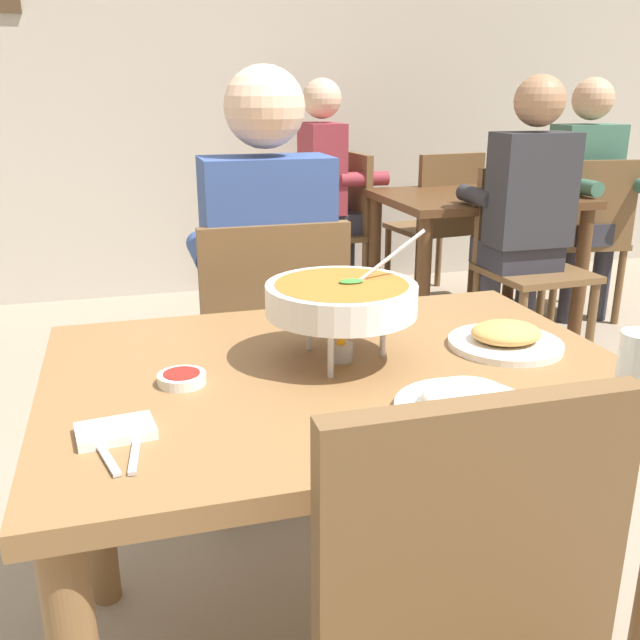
{
  "coord_description": "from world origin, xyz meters",
  "views": [
    {
      "loc": [
        -0.39,
        -1.22,
        1.24
      ],
      "look_at": [
        0.0,
        0.15,
        0.77
      ],
      "focal_mm": 39.26,
      "sensor_mm": 36.0,
      "label": 1
    }
  ],
  "objects_px": {
    "appetizer_plate": "(506,338)",
    "patron_bg_middle": "(525,205)",
    "drink_glass": "(637,372)",
    "patron_bg_right": "(587,186)",
    "chair_bg_right": "(584,231)",
    "patron_bg_left": "(328,181)",
    "curry_bowl": "(341,299)",
    "chair_diner_main": "(270,348)",
    "chair_bg_left": "(339,221)",
    "rice_plate": "(465,402)",
    "dining_table_main": "(340,419)",
    "dining_table_far": "(476,218)",
    "sauce_dish": "(182,379)",
    "diner_main": "(266,268)",
    "chair_bg_middle": "(525,253)",
    "chair_bg_corner": "(439,219)"
  },
  "relations": [
    {
      "from": "curry_bowl",
      "to": "chair_bg_left",
      "type": "distance_m",
      "value": 2.8
    },
    {
      "from": "sauce_dish",
      "to": "chair_bg_right",
      "type": "bearing_deg",
      "value": 40.83
    },
    {
      "from": "curry_bowl",
      "to": "dining_table_far",
      "type": "bearing_deg",
      "value": 55.9
    },
    {
      "from": "patron_bg_middle",
      "to": "dining_table_main",
      "type": "bearing_deg",
      "value": -131.04
    },
    {
      "from": "curry_bowl",
      "to": "appetizer_plate",
      "type": "xyz_separation_m",
      "value": [
        0.36,
        -0.02,
        -0.11
      ]
    },
    {
      "from": "dining_table_main",
      "to": "drink_glass",
      "type": "relative_size",
      "value": 8.77
    },
    {
      "from": "drink_glass",
      "to": "chair_bg_left",
      "type": "relative_size",
      "value": 0.14
    },
    {
      "from": "dining_table_main",
      "to": "patron_bg_middle",
      "type": "xyz_separation_m",
      "value": [
        1.38,
        1.58,
        0.14
      ]
    },
    {
      "from": "chair_bg_left",
      "to": "chair_bg_right",
      "type": "bearing_deg",
      "value": -28.7
    },
    {
      "from": "rice_plate",
      "to": "patron_bg_middle",
      "type": "xyz_separation_m",
      "value": [
        1.24,
        1.84,
        0.0
      ]
    },
    {
      "from": "diner_main",
      "to": "chair_bg_middle",
      "type": "xyz_separation_m",
      "value": [
        1.43,
        0.89,
        -0.24
      ]
    },
    {
      "from": "curry_bowl",
      "to": "patron_bg_left",
      "type": "distance_m",
      "value": 2.76
    },
    {
      "from": "drink_glass",
      "to": "patron_bg_left",
      "type": "xyz_separation_m",
      "value": [
        0.33,
        2.99,
        -0.03
      ]
    },
    {
      "from": "dining_table_main",
      "to": "chair_bg_right",
      "type": "height_order",
      "value": "chair_bg_right"
    },
    {
      "from": "diner_main",
      "to": "chair_bg_left",
      "type": "height_order",
      "value": "diner_main"
    },
    {
      "from": "appetizer_plate",
      "to": "patron_bg_middle",
      "type": "distance_m",
      "value": 1.87
    },
    {
      "from": "appetizer_plate",
      "to": "chair_bg_left",
      "type": "height_order",
      "value": "chair_bg_left"
    },
    {
      "from": "chair_bg_right",
      "to": "patron_bg_left",
      "type": "bearing_deg",
      "value": 152.34
    },
    {
      "from": "curry_bowl",
      "to": "dining_table_far",
      "type": "height_order",
      "value": "curry_bowl"
    },
    {
      "from": "drink_glass",
      "to": "patron_bg_right",
      "type": "height_order",
      "value": "patron_bg_right"
    },
    {
      "from": "sauce_dish",
      "to": "diner_main",
      "type": "bearing_deg",
      "value": 67.29
    },
    {
      "from": "diner_main",
      "to": "patron_bg_middle",
      "type": "relative_size",
      "value": 1.0
    },
    {
      "from": "sauce_dish",
      "to": "patron_bg_left",
      "type": "distance_m",
      "value": 2.9
    },
    {
      "from": "appetizer_plate",
      "to": "chair_bg_corner",
      "type": "bearing_deg",
      "value": 67.52
    },
    {
      "from": "dining_table_far",
      "to": "patron_bg_right",
      "type": "relative_size",
      "value": 0.76
    },
    {
      "from": "chair_bg_left",
      "to": "patron_bg_middle",
      "type": "xyz_separation_m",
      "value": [
        0.55,
        -1.1,
        0.24
      ]
    },
    {
      "from": "chair_diner_main",
      "to": "rice_plate",
      "type": "xyz_separation_m",
      "value": [
        0.14,
        -0.96,
        0.23
      ]
    },
    {
      "from": "sauce_dish",
      "to": "drink_glass",
      "type": "xyz_separation_m",
      "value": [
        0.75,
        -0.3,
        0.05
      ]
    },
    {
      "from": "rice_plate",
      "to": "dining_table_main",
      "type": "bearing_deg",
      "value": 118.54
    },
    {
      "from": "chair_diner_main",
      "to": "rice_plate",
      "type": "height_order",
      "value": "chair_diner_main"
    },
    {
      "from": "rice_plate",
      "to": "patron_bg_right",
      "type": "xyz_separation_m",
      "value": [
        1.93,
        2.34,
        0.0
      ]
    },
    {
      "from": "appetizer_plate",
      "to": "sauce_dish",
      "type": "relative_size",
      "value": 2.67
    },
    {
      "from": "curry_bowl",
      "to": "chair_diner_main",
      "type": "bearing_deg",
      "value": 90.94
    },
    {
      "from": "appetizer_plate",
      "to": "chair_bg_corner",
      "type": "distance_m",
      "value": 2.81
    },
    {
      "from": "dining_table_far",
      "to": "patron_bg_left",
      "type": "bearing_deg",
      "value": 138.22
    },
    {
      "from": "dining_table_far",
      "to": "patron_bg_left",
      "type": "height_order",
      "value": "patron_bg_left"
    },
    {
      "from": "chair_bg_corner",
      "to": "dining_table_far",
      "type": "bearing_deg",
      "value": -92.78
    },
    {
      "from": "chair_diner_main",
      "to": "patron_bg_middle",
      "type": "bearing_deg",
      "value": 32.56
    },
    {
      "from": "rice_plate",
      "to": "sauce_dish",
      "type": "height_order",
      "value": "rice_plate"
    },
    {
      "from": "chair_diner_main",
      "to": "chair_bg_corner",
      "type": "xyz_separation_m",
      "value": [
        1.44,
        1.9,
        0.0
      ]
    },
    {
      "from": "curry_bowl",
      "to": "patron_bg_left",
      "type": "xyz_separation_m",
      "value": [
        0.76,
        2.65,
        -0.11
      ]
    },
    {
      "from": "rice_plate",
      "to": "chair_bg_middle",
      "type": "bearing_deg",
      "value": 55.63
    },
    {
      "from": "drink_glass",
      "to": "chair_bg_middle",
      "type": "xyz_separation_m",
      "value": [
        0.99,
        1.93,
        -0.27
      ]
    },
    {
      "from": "curry_bowl",
      "to": "patron_bg_right",
      "type": "height_order",
      "value": "patron_bg_right"
    },
    {
      "from": "appetizer_plate",
      "to": "drink_glass",
      "type": "xyz_separation_m",
      "value": [
        0.07,
        -0.31,
        0.04
      ]
    },
    {
      "from": "chair_bg_middle",
      "to": "patron_bg_middle",
      "type": "height_order",
      "value": "patron_bg_middle"
    },
    {
      "from": "curry_bowl",
      "to": "drink_glass",
      "type": "height_order",
      "value": "curry_bowl"
    },
    {
      "from": "diner_main",
      "to": "patron_bg_middle",
      "type": "xyz_separation_m",
      "value": [
        1.38,
        0.85,
        0.0
      ]
    },
    {
      "from": "drink_glass",
      "to": "chair_bg_left",
      "type": "distance_m",
      "value": 3.02
    },
    {
      "from": "sauce_dish",
      "to": "appetizer_plate",
      "type": "bearing_deg",
      "value": 1.23
    }
  ]
}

